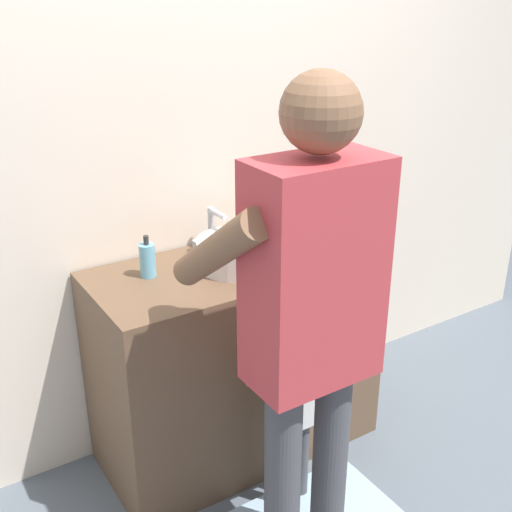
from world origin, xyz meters
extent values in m
plane|color=slate|center=(0.00, 0.00, 0.00)|extent=(14.00, 14.00, 0.00)
cube|color=beige|center=(0.00, 0.62, 1.35)|extent=(4.40, 0.08, 2.70)
cube|color=brown|center=(0.00, 0.30, 0.44)|extent=(1.17, 0.54, 0.88)
cylinder|color=silver|center=(0.00, 0.28, 0.94)|extent=(0.33, 0.33, 0.11)
cylinder|color=#B1B1AD|center=(0.00, 0.28, 0.94)|extent=(0.27, 0.27, 0.09)
cylinder|color=#B7BABF|center=(0.00, 0.50, 0.97)|extent=(0.03, 0.03, 0.18)
cylinder|color=#B7BABF|center=(0.00, 0.44, 1.05)|extent=(0.02, 0.12, 0.02)
cylinder|color=#B7BABF|center=(-0.07, 0.50, 0.91)|extent=(0.04, 0.04, 0.05)
cylinder|color=#B7BABF|center=(0.07, 0.50, 0.91)|extent=(0.04, 0.04, 0.05)
cylinder|color=#D86666|center=(0.35, 0.31, 0.93)|extent=(0.07, 0.07, 0.09)
cylinder|color=blue|center=(0.36, 0.31, 0.98)|extent=(0.02, 0.04, 0.17)
cube|color=white|center=(0.36, 0.31, 1.08)|extent=(0.01, 0.02, 0.02)
cylinder|color=blue|center=(0.35, 0.33, 0.98)|extent=(0.04, 0.02, 0.17)
cube|color=white|center=(0.35, 0.33, 1.08)|extent=(0.01, 0.02, 0.02)
cylinder|color=#66B2D1|center=(-0.34, 0.38, 0.95)|extent=(0.06, 0.06, 0.13)
cylinder|color=#2D2D2D|center=(-0.34, 0.38, 1.03)|extent=(0.02, 0.02, 0.04)
cylinder|color=#47474C|center=(-0.05, -0.11, 0.19)|extent=(0.06, 0.06, 0.37)
cylinder|color=#47474C|center=(0.05, -0.11, 0.19)|extent=(0.06, 0.06, 0.37)
cube|color=white|center=(0.00, -0.11, 0.53)|extent=(0.19, 0.10, 0.32)
sphere|color=#A87A5B|center=(0.00, -0.11, 0.75)|extent=(0.10, 0.10, 0.10)
cylinder|color=#A87A5B|center=(-0.10, -0.03, 0.56)|extent=(0.05, 0.22, 0.18)
cylinder|color=#A87A5B|center=(0.10, -0.03, 0.56)|extent=(0.05, 0.22, 0.18)
cylinder|color=#47474C|center=(-0.24, -0.38, 0.39)|extent=(0.12, 0.12, 0.79)
cylinder|color=#47474C|center=(-0.04, -0.38, 0.39)|extent=(0.12, 0.12, 0.79)
cube|color=#B7383D|center=(-0.14, -0.38, 1.13)|extent=(0.39, 0.22, 0.69)
sphere|color=brown|center=(-0.14, -0.38, 1.60)|extent=(0.22, 0.22, 0.22)
cylinder|color=brown|center=(-0.35, -0.20, 1.19)|extent=(0.10, 0.48, 0.37)
cylinder|color=brown|center=(0.08, -0.20, 1.19)|extent=(0.10, 0.48, 0.37)
cylinder|color=yellow|center=(0.08, -0.02, 1.01)|extent=(0.01, 0.14, 0.03)
cube|color=white|center=(0.08, 0.06, 1.02)|extent=(0.01, 0.02, 0.02)
camera|label=1|loc=(-1.18, -1.70, 1.90)|focal=44.80mm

